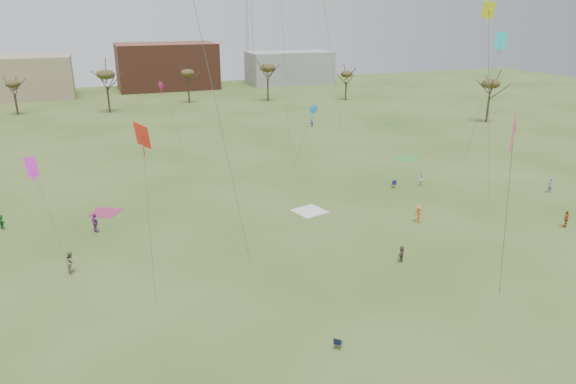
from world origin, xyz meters
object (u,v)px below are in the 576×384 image
object	(u,v)px
spectator_fore_a	(566,219)
camp_chair_right	(394,186)
camp_chair_center	(338,345)
radio_tower	(249,14)

from	to	relation	value
spectator_fore_a	camp_chair_right	distance (m)	19.51
camp_chair_center	camp_chair_right	distance (m)	34.10
radio_tower	camp_chair_right	bearing A→B (deg)	-96.58
radio_tower	spectator_fore_a	bearing A→B (deg)	-90.95
camp_chair_center	radio_tower	size ratio (longest dim) A/B	0.02
camp_chair_center	spectator_fore_a	bearing A→B (deg)	-118.44
camp_chair_center	camp_chair_right	world-z (taller)	same
camp_chair_right	radio_tower	xyz separation A→B (m)	(11.67, 101.20, 18.95)
spectator_fore_a	camp_chair_center	size ratio (longest dim) A/B	2.04
spectator_fore_a	radio_tower	world-z (taller)	radio_tower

